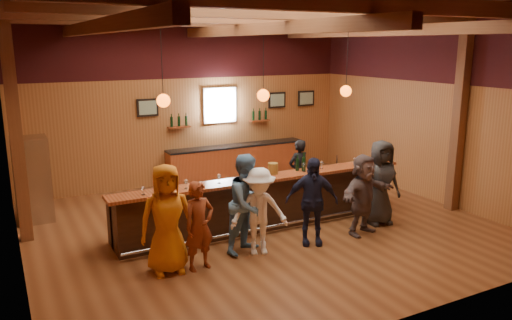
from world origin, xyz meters
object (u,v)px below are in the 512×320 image
object	(u,v)px
back_bar_cabinet	(237,161)
bartender	(298,172)
customer_dark	(380,182)
ice_bucket	(273,168)
stainless_fridge	(32,179)
customer_white	(259,211)
customer_denim	(248,203)
bottle_a	(297,164)
customer_brown	(363,194)
customer_redvest	(199,226)
customer_navy	(312,201)
customer_orange	(167,219)
bar_counter	(260,200)

from	to	relation	value
back_bar_cabinet	bartender	bearing A→B (deg)	-83.58
customer_dark	back_bar_cabinet	bearing A→B (deg)	110.37
bartender	ice_bucket	xyz separation A→B (m)	(-1.30, -1.06, 0.46)
stainless_fridge	customer_white	xyz separation A→B (m)	(3.40, -3.74, -0.11)
customer_denim	customer_dark	bearing A→B (deg)	-23.30
ice_bucket	bottle_a	size ratio (longest dim) A/B	0.67
customer_brown	customer_dark	xyz separation A→B (m)	(0.69, 0.30, 0.08)
customer_redvest	customer_denim	size ratio (longest dim) A/B	0.84
customer_redvest	bartender	world-z (taller)	bartender
customer_redvest	customer_white	world-z (taller)	customer_white
bartender	bottle_a	bearing A→B (deg)	47.58
back_bar_cabinet	bottle_a	distance (m)	3.86
ice_bucket	customer_brown	bearing A→B (deg)	-41.57
back_bar_cabinet	ice_bucket	distance (m)	3.96
stainless_fridge	bartender	bearing A→B (deg)	-15.72
back_bar_cabinet	customer_navy	distance (m)	5.00
customer_dark	customer_navy	bearing A→B (deg)	-164.51
customer_orange	customer_brown	size ratio (longest dim) A/B	1.13
customer_navy	back_bar_cabinet	bearing A→B (deg)	106.16
customer_orange	ice_bucket	size ratio (longest dim) A/B	8.11
customer_dark	bar_counter	bearing A→B (deg)	161.65
back_bar_cabinet	customer_denim	world-z (taller)	customer_denim
stainless_fridge	bottle_a	bearing A→B (deg)	-28.36
customer_dark	customer_orange	bearing A→B (deg)	-170.43
customer_orange	customer_denim	distance (m)	1.54
customer_navy	ice_bucket	size ratio (longest dim) A/B	7.41
customer_white	ice_bucket	xyz separation A→B (m)	(0.91, 1.10, 0.43)
back_bar_cabinet	customer_white	size ratio (longest dim) A/B	2.53
customer_denim	customer_brown	xyz separation A→B (m)	(2.38, -0.28, -0.10)
customer_dark	bottle_a	xyz separation A→B (m)	(-1.46, 0.90, 0.36)
customer_navy	customer_dark	distance (m)	1.89
stainless_fridge	bartender	distance (m)	5.82
back_bar_cabinet	customer_dark	bearing A→B (deg)	-77.26
ice_bucket	customer_redvest	bearing A→B (deg)	-150.03
customer_navy	ice_bucket	distance (m)	1.23
customer_denim	customer_brown	distance (m)	2.40
back_bar_cabinet	customer_brown	size ratio (longest dim) A/B	2.48
stainless_fridge	customer_brown	distance (m)	6.84
bartender	bottle_a	xyz separation A→B (m)	(-0.71, -1.06, 0.48)
customer_denim	customer_brown	size ratio (longest dim) A/B	1.12
customer_navy	bottle_a	distance (m)	1.30
customer_orange	customer_dark	bearing A→B (deg)	8.45
customer_denim	back_bar_cabinet	bearing A→B (deg)	43.00
customer_navy	customer_brown	size ratio (longest dim) A/B	1.03
customer_brown	customer_dark	size ratio (longest dim) A/B	0.91
back_bar_cabinet	customer_dark	size ratio (longest dim) A/B	2.26
customer_navy	bartender	distance (m)	2.49
customer_orange	customer_dark	size ratio (longest dim) A/B	1.03
customer_navy	customer_dark	size ratio (longest dim) A/B	0.94
customer_navy	bartender	xyz separation A→B (m)	(1.13, 2.22, -0.07)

